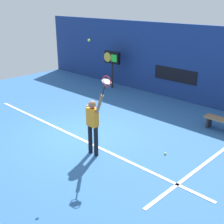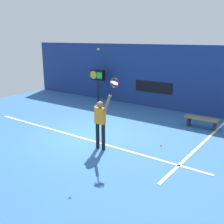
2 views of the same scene
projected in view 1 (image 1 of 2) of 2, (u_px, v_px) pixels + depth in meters
ground_plane at (80, 136)px, 10.21m from camera, size 18.00×18.00×0.00m
back_wall at (177, 62)px, 13.51m from camera, size 18.00×0.20×3.39m
sponsor_banner_center at (175, 75)px, 13.62m from camera, size 2.20×0.03×0.60m
court_baseline at (76, 137)px, 10.10m from camera, size 10.00×0.10×0.01m
court_sideline at (217, 155)px, 8.97m from camera, size 0.10×7.00×0.01m
tennis_player at (93, 123)px, 8.66m from camera, size 0.71×0.31×1.96m
tennis_racket at (106, 83)px, 7.82m from camera, size 0.41×0.27×0.62m
tennis_ball at (89, 40)px, 7.76m from camera, size 0.07×0.07×0.07m
scoreboard_clock at (112, 59)px, 15.21m from camera, size 0.96×0.20×1.89m
court_bench at (224, 122)px, 10.45m from camera, size 1.40×0.36×0.45m
spare_ball at (165, 154)px, 8.97m from camera, size 0.07×0.07×0.07m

